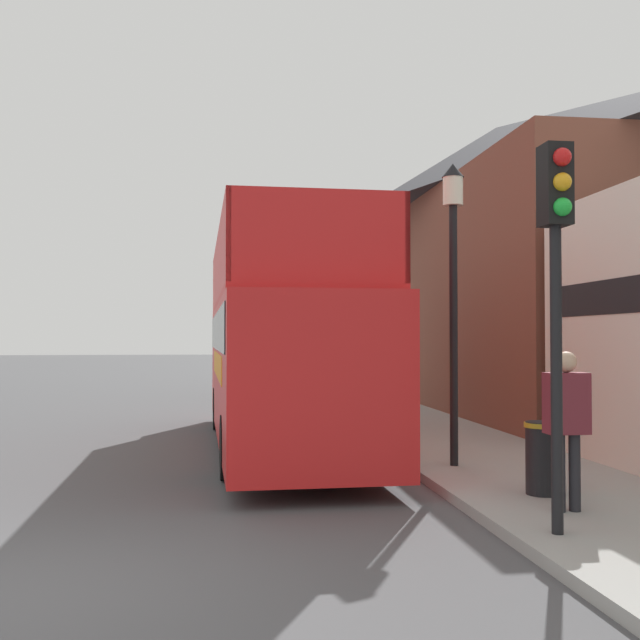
{
  "coord_description": "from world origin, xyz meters",
  "views": [
    {
      "loc": [
        1.77,
        -6.5,
        2.15
      ],
      "look_at": [
        3.81,
        8.76,
        2.53
      ],
      "focal_mm": 42.0,
      "sensor_mm": 36.0,
      "label": 1
    }
  ],
  "objects_px": {
    "parked_car_ahead_of_bus": "(283,389)",
    "pedestrian_nearest": "(567,415)",
    "lamp_post_nearest": "(453,257)",
    "lamp_post_third": "(311,309)",
    "lamp_post_second": "(350,298)",
    "litter_bin": "(543,456)",
    "traffic_signal": "(556,248)",
    "tour_bus": "(280,355)"
  },
  "relations": [
    {
      "from": "pedestrian_nearest",
      "to": "lamp_post_second",
      "type": "distance_m",
      "value": 12.46
    },
    {
      "from": "pedestrian_nearest",
      "to": "lamp_post_third",
      "type": "bearing_deg",
      "value": 91.12
    },
    {
      "from": "lamp_post_second",
      "to": "lamp_post_third",
      "type": "height_order",
      "value": "lamp_post_third"
    },
    {
      "from": "parked_car_ahead_of_bus",
      "to": "pedestrian_nearest",
      "type": "xyz_separation_m",
      "value": [
        2.14,
        -13.93,
        0.61
      ]
    },
    {
      "from": "tour_bus",
      "to": "lamp_post_third",
      "type": "height_order",
      "value": "lamp_post_third"
    },
    {
      "from": "tour_bus",
      "to": "pedestrian_nearest",
      "type": "relative_size",
      "value": 5.71
    },
    {
      "from": "tour_bus",
      "to": "parked_car_ahead_of_bus",
      "type": "distance_m",
      "value": 7.6
    },
    {
      "from": "pedestrian_nearest",
      "to": "lamp_post_second",
      "type": "relative_size",
      "value": 0.41
    },
    {
      "from": "tour_bus",
      "to": "litter_bin",
      "type": "bearing_deg",
      "value": -63.27
    },
    {
      "from": "tour_bus",
      "to": "pedestrian_nearest",
      "type": "bearing_deg",
      "value": -67.81
    },
    {
      "from": "tour_bus",
      "to": "lamp_post_second",
      "type": "height_order",
      "value": "lamp_post_second"
    },
    {
      "from": "pedestrian_nearest",
      "to": "traffic_signal",
      "type": "relative_size",
      "value": 0.46
    },
    {
      "from": "lamp_post_third",
      "to": "parked_car_ahead_of_bus",
      "type": "bearing_deg",
      "value": -102.99
    },
    {
      "from": "parked_car_ahead_of_bus",
      "to": "lamp_post_third",
      "type": "distance_m",
      "value": 8.1
    },
    {
      "from": "lamp_post_nearest",
      "to": "lamp_post_third",
      "type": "bearing_deg",
      "value": 90.29
    },
    {
      "from": "lamp_post_second",
      "to": "traffic_signal",
      "type": "bearing_deg",
      "value": -90.65
    },
    {
      "from": "lamp_post_second",
      "to": "litter_bin",
      "type": "distance_m",
      "value": 11.67
    },
    {
      "from": "parked_car_ahead_of_bus",
      "to": "litter_bin",
      "type": "distance_m",
      "value": 13.19
    },
    {
      "from": "parked_car_ahead_of_bus",
      "to": "lamp_post_nearest",
      "type": "distance_m",
      "value": 11.23
    },
    {
      "from": "pedestrian_nearest",
      "to": "lamp_post_second",
      "type": "bearing_deg",
      "value": 91.9
    },
    {
      "from": "pedestrian_nearest",
      "to": "lamp_post_third",
      "type": "height_order",
      "value": "lamp_post_third"
    },
    {
      "from": "lamp_post_second",
      "to": "pedestrian_nearest",
      "type": "bearing_deg",
      "value": -88.1
    },
    {
      "from": "lamp_post_nearest",
      "to": "litter_bin",
      "type": "bearing_deg",
      "value": -78.57
    },
    {
      "from": "lamp_post_second",
      "to": "lamp_post_third",
      "type": "relative_size",
      "value": 0.99
    },
    {
      "from": "traffic_signal",
      "to": "litter_bin",
      "type": "distance_m",
      "value": 3.17
    },
    {
      "from": "traffic_signal",
      "to": "litter_bin",
      "type": "height_order",
      "value": "traffic_signal"
    },
    {
      "from": "pedestrian_nearest",
      "to": "lamp_post_third",
      "type": "xyz_separation_m",
      "value": [
        -0.42,
        21.38,
        2.06
      ]
    },
    {
      "from": "lamp_post_third",
      "to": "pedestrian_nearest",
      "type": "bearing_deg",
      "value": -88.88
    },
    {
      "from": "litter_bin",
      "to": "pedestrian_nearest",
      "type": "bearing_deg",
      "value": -97.85
    },
    {
      "from": "traffic_signal",
      "to": "lamp_post_nearest",
      "type": "height_order",
      "value": "lamp_post_nearest"
    },
    {
      "from": "parked_car_ahead_of_bus",
      "to": "lamp_post_nearest",
      "type": "xyz_separation_m",
      "value": [
        1.81,
        -10.73,
        2.79
      ]
    },
    {
      "from": "lamp_post_nearest",
      "to": "lamp_post_second",
      "type": "bearing_deg",
      "value": 90.49
    },
    {
      "from": "lamp_post_third",
      "to": "lamp_post_second",
      "type": "bearing_deg",
      "value": -89.92
    },
    {
      "from": "parked_car_ahead_of_bus",
      "to": "traffic_signal",
      "type": "xyz_separation_m",
      "value": [
        1.58,
        -14.89,
        2.43
      ]
    },
    {
      "from": "pedestrian_nearest",
      "to": "traffic_signal",
      "type": "bearing_deg",
      "value": -120.29
    },
    {
      "from": "litter_bin",
      "to": "traffic_signal",
      "type": "bearing_deg",
      "value": -109.93
    },
    {
      "from": "pedestrian_nearest",
      "to": "litter_bin",
      "type": "bearing_deg",
      "value": 82.15
    },
    {
      "from": "lamp_post_nearest",
      "to": "lamp_post_third",
      "type": "distance_m",
      "value": 18.17
    },
    {
      "from": "traffic_signal",
      "to": "lamp_post_nearest",
      "type": "distance_m",
      "value": 4.18
    },
    {
      "from": "traffic_signal",
      "to": "pedestrian_nearest",
      "type": "bearing_deg",
      "value": 59.71
    },
    {
      "from": "lamp_post_third",
      "to": "tour_bus",
      "type": "bearing_deg",
      "value": -99.19
    },
    {
      "from": "lamp_post_second",
      "to": "parked_car_ahead_of_bus",
      "type": "bearing_deg",
      "value": 136.5
    }
  ]
}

